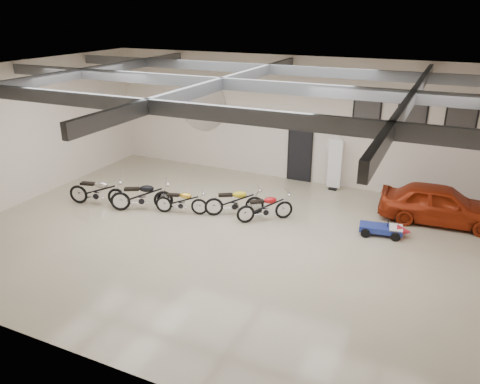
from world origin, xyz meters
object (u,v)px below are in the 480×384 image
at_px(banner_stand, 335,166).
at_px(motorcycle_red, 265,207).
at_px(motorcycle_yellow, 234,201).
at_px(go_kart, 386,227).
at_px(motorcycle_black, 142,195).
at_px(motorcycle_gold, 181,201).
at_px(motorcycle_silver, 97,190).
at_px(vintage_car, 440,204).

relative_size(banner_stand, motorcycle_red, 1.03).
height_order(motorcycle_yellow, go_kart, motorcycle_yellow).
xyz_separation_m(motorcycle_black, go_kart, (8.13, 1.54, -0.27)).
distance_m(motorcycle_black, go_kart, 8.28).
xyz_separation_m(banner_stand, go_kart, (2.49, -3.24, -0.70)).
bearing_deg(motorcycle_gold, motorcycle_yellow, 5.29).
bearing_deg(motorcycle_silver, motorcycle_red, -0.56).
relative_size(motorcycle_silver, vintage_car, 0.56).
bearing_deg(banner_stand, motorcycle_yellow, -119.13).
bearing_deg(banner_stand, motorcycle_silver, -141.24).
xyz_separation_m(motorcycle_black, motorcycle_red, (4.28, 0.99, -0.06)).
distance_m(banner_stand, motorcycle_gold, 6.17).
distance_m(motorcycle_silver, go_kart, 10.03).
distance_m(banner_stand, go_kart, 4.15).
bearing_deg(motorcycle_gold, motorcycle_black, 176.62).
bearing_deg(motorcycle_red, go_kart, -32.05).
relative_size(motorcycle_yellow, vintage_car, 0.52).
xyz_separation_m(motorcycle_gold, go_kart, (6.70, 1.23, -0.18)).
xyz_separation_m(motorcycle_black, motorcycle_gold, (1.43, 0.31, -0.08)).
bearing_deg(banner_stand, go_kart, -48.39).
bearing_deg(motorcycle_yellow, vintage_car, -10.08).
bearing_deg(motorcycle_yellow, banner_stand, 26.94).
height_order(motorcycle_black, vintage_car, vintage_car).
bearing_deg(go_kart, motorcycle_silver, -177.43).
bearing_deg(motorcycle_red, banner_stand, 30.02).
height_order(motorcycle_yellow, vintage_car, vintage_car).
relative_size(motorcycle_silver, motorcycle_gold, 1.18).
bearing_deg(go_kart, motorcycle_yellow, 178.43).
relative_size(motorcycle_red, vintage_car, 0.50).
bearing_deg(go_kart, motorcycle_black, -177.30).
bearing_deg(motorcycle_red, vintage_car, -16.82).
distance_m(banner_stand, vintage_car, 4.23).
bearing_deg(motorcycle_red, motorcycle_black, 152.87).
relative_size(motorcycle_silver, motorcycle_black, 1.00).
bearing_deg(motorcycle_gold, banner_stand, 30.88).
xyz_separation_m(motorcycle_gold, motorcycle_red, (2.85, 0.68, 0.03)).
distance_m(motorcycle_black, motorcycle_yellow, 3.29).
xyz_separation_m(banner_stand, motorcycle_silver, (-7.37, -5.09, -0.43)).
height_order(motorcycle_black, motorcycle_yellow, motorcycle_black).
bearing_deg(motorcycle_yellow, motorcycle_red, -29.05).
distance_m(motorcycle_gold, vintage_car, 8.69).
bearing_deg(go_kart, motorcycle_gold, -177.66).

